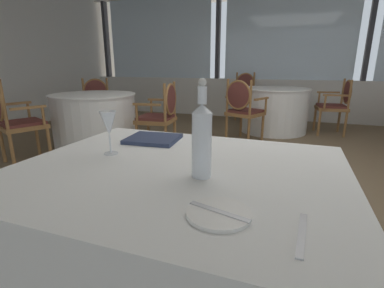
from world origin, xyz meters
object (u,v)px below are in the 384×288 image
dining_chair_1_2 (12,116)px  dining_chair_2_0 (242,106)px  dining_chair_2_1 (337,102)px  water_bottle (202,139)px  menu_book (153,139)px  side_plate (219,213)px  wine_glass (109,124)px  dining_chair_1_0 (162,112)px  dining_chair_1_1 (96,101)px  dining_chair_2_2 (247,93)px

dining_chair_1_2 → dining_chair_2_0: dining_chair_1_2 is taller
dining_chair_1_2 → dining_chair_2_1: dining_chair_1_2 is taller
water_bottle → menu_book: size_ratio=1.33×
side_plate → water_bottle: 0.31m
menu_book → wine_glass: bearing=-110.5°
side_plate → dining_chair_1_0: (-1.48, 2.69, -0.22)m
water_bottle → dining_chair_1_2: (-2.76, 1.40, -0.32)m
side_plate → dining_chair_2_0: size_ratio=0.19×
menu_book → dining_chair_1_2: dining_chair_1_2 is taller
dining_chair_2_1 → menu_book: bearing=64.1°
dining_chair_1_1 → dining_chair_2_0: size_ratio=0.97×
menu_book → dining_chair_2_2: bearing=87.9°
dining_chair_2_1 → side_plate: bearing=72.8°
water_bottle → dining_chair_2_0: 3.35m
dining_chair_1_0 → wine_glass: bearing=104.2°
dining_chair_1_2 → water_bottle: bearing=-93.3°
dining_chair_1_2 → dining_chair_2_2: size_ratio=1.01×
water_bottle → dining_chair_2_0: water_bottle is taller
menu_book → dining_chair_2_1: bearing=65.8°
dining_chair_2_0 → dining_chair_2_1: dining_chair_2_0 is taller
water_bottle → wine_glass: water_bottle is taller
menu_book → dining_chair_2_0: (-0.03, 2.91, -0.22)m
menu_book → dining_chair_1_1: (-2.55, 2.75, -0.23)m
side_plate → wine_glass: size_ratio=0.92×
side_plate → menu_book: 0.83m
menu_book → dining_chair_1_0: bearing=109.8°
wine_glass → dining_chair_1_1: size_ratio=0.21×
side_plate → dining_chair_2_2: size_ratio=0.18×
menu_book → dining_chair_1_1: size_ratio=0.29×
water_bottle → side_plate: bearing=-62.0°
wine_glass → dining_chair_1_0: bearing=110.7°
dining_chair_2_2 → dining_chair_2_0: bearing=-29.9°
menu_book → dining_chair_2_1: (1.37, 3.97, -0.22)m
side_plate → dining_chair_1_2: (-2.89, 1.64, -0.18)m
water_bottle → dining_chair_1_1: bearing=133.3°
wine_glass → dining_chair_1_2: 2.64m
dining_chair_1_2 → dining_chair_2_0: size_ratio=1.06×
water_bottle → dining_chair_2_2: water_bottle is taller
dining_chair_1_2 → dining_chair_2_1: (3.73, 2.96, -0.04)m
dining_chair_1_0 → dining_chair_2_1: size_ratio=1.01×
water_bottle → menu_book: water_bottle is taller
side_plate → dining_chair_1_1: (-3.08, 3.39, -0.23)m
dining_chair_1_0 → water_bottle: bearing=112.6°
dining_chair_1_2 → dining_chair_2_1: 4.77m
side_plate → dining_chair_1_0: dining_chair_1_0 is taller
dining_chair_1_1 → dining_chair_2_2: 3.00m
dining_chair_1_0 → dining_chair_1_2: dining_chair_1_2 is taller
dining_chair_2_0 → dining_chair_2_1: 1.76m
wine_glass → menu_book: size_ratio=0.74×
dining_chair_2_1 → dining_chair_1_0: bearing=32.6°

